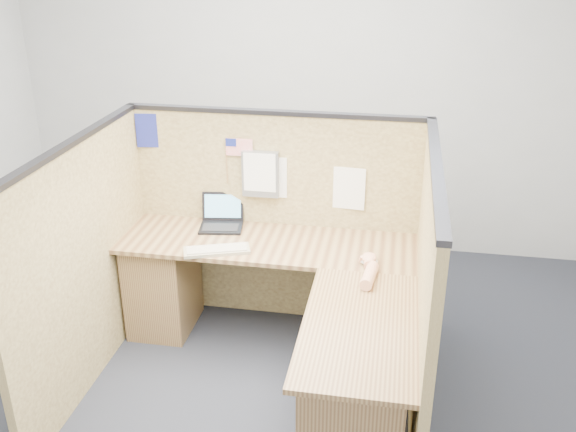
% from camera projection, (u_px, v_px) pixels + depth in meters
% --- Properties ---
extents(floor, '(5.00, 5.00, 0.00)m').
position_uv_depth(floor, '(246.00, 398.00, 3.90)').
color(floor, black).
rests_on(floor, ground).
extents(wall_back, '(5.00, 0.00, 5.00)m').
position_uv_depth(wall_back, '(305.00, 89.00, 5.36)').
color(wall_back, '#A9ACAE').
rests_on(wall_back, floor).
extents(cubicle_partitions, '(2.06, 1.83, 1.53)m').
position_uv_depth(cubicle_partitions, '(259.00, 254.00, 3.97)').
color(cubicle_partitions, brown).
rests_on(cubicle_partitions, floor).
extents(l_desk, '(1.95, 1.75, 0.73)m').
position_uv_depth(l_desk, '(284.00, 320.00, 3.97)').
color(l_desk, brown).
rests_on(l_desk, floor).
extents(laptop, '(0.32, 0.32, 0.21)m').
position_uv_depth(laptop, '(223.00, 218.00, 4.43)').
color(laptop, black).
rests_on(laptop, l_desk).
extents(keyboard, '(0.44, 0.27, 0.03)m').
position_uv_depth(keyboard, '(217.00, 250.00, 4.07)').
color(keyboard, gray).
rests_on(keyboard, l_desk).
extents(mouse, '(0.11, 0.07, 0.05)m').
position_uv_depth(mouse, '(369.00, 261.00, 3.91)').
color(mouse, silver).
rests_on(mouse, l_desk).
extents(hand_forearm, '(0.11, 0.39, 0.08)m').
position_uv_depth(hand_forearm, '(369.00, 270.00, 3.78)').
color(hand_forearm, tan).
rests_on(hand_forearm, l_desk).
extents(blue_poster, '(0.18, 0.03, 0.24)m').
position_uv_depth(blue_poster, '(149.00, 131.00, 4.37)').
color(blue_poster, navy).
rests_on(blue_poster, cubicle_partitions).
extents(american_flag, '(0.19, 0.01, 0.32)m').
position_uv_depth(american_flag, '(236.00, 149.00, 4.29)').
color(american_flag, olive).
rests_on(american_flag, cubicle_partitions).
extents(file_holder, '(0.25, 0.05, 0.32)m').
position_uv_depth(file_holder, '(260.00, 174.00, 4.32)').
color(file_holder, slate).
rests_on(file_holder, cubicle_partitions).
extents(paper_left, '(0.22, 0.01, 0.29)m').
position_uv_depth(paper_left, '(270.00, 177.00, 4.34)').
color(paper_left, white).
rests_on(paper_left, cubicle_partitions).
extents(paper_right, '(0.23, 0.02, 0.29)m').
position_uv_depth(paper_right, '(348.00, 188.00, 4.28)').
color(paper_right, white).
rests_on(paper_right, cubicle_partitions).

